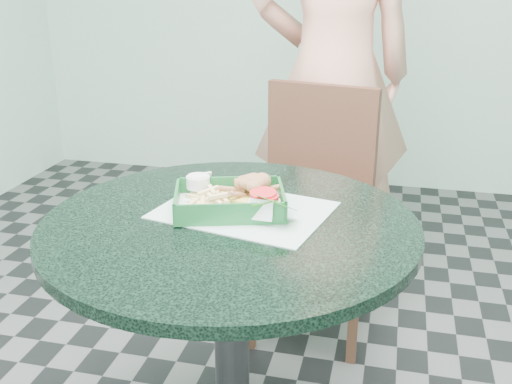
% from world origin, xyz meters
% --- Properties ---
extents(cafe_table, '(0.91, 0.91, 0.75)m').
position_xyz_m(cafe_table, '(0.00, 0.00, 0.58)').
color(cafe_table, '#323235').
rests_on(cafe_table, floor).
extents(dining_chair, '(0.44, 0.44, 0.93)m').
position_xyz_m(dining_chair, '(0.09, 0.85, 0.53)').
color(dining_chair, '#3D2611').
rests_on(dining_chair, floor).
extents(diner_person, '(0.97, 0.79, 2.29)m').
position_xyz_m(diner_person, '(0.11, 1.17, 1.15)').
color(diner_person, '#F0A089').
rests_on(diner_person, floor).
extents(placemat, '(0.46, 0.39, 0.00)m').
position_xyz_m(placemat, '(0.02, 0.06, 0.75)').
color(placemat, '#A2C1B6').
rests_on(placemat, cafe_table).
extents(food_basket, '(0.27, 0.20, 0.05)m').
position_xyz_m(food_basket, '(-0.02, 0.05, 0.77)').
color(food_basket, '#185E2C').
rests_on(food_basket, placemat).
extents(crab_sandwich, '(0.13, 0.13, 0.08)m').
position_xyz_m(crab_sandwich, '(0.04, 0.08, 0.80)').
color(crab_sandwich, gold).
rests_on(crab_sandwich, food_basket).
extents(fries_pile, '(0.16, 0.16, 0.05)m').
position_xyz_m(fries_pile, '(-0.06, 0.07, 0.79)').
color(fries_pile, '#E6CB86').
rests_on(fries_pile, food_basket).
extents(sauce_ramekin, '(0.06, 0.06, 0.03)m').
position_xyz_m(sauce_ramekin, '(-0.10, 0.14, 0.80)').
color(sauce_ramekin, white).
rests_on(sauce_ramekin, food_basket).
extents(garnish_cup, '(0.12, 0.11, 0.05)m').
position_xyz_m(garnish_cup, '(0.08, 0.01, 0.79)').
color(garnish_cup, white).
rests_on(garnish_cup, food_basket).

